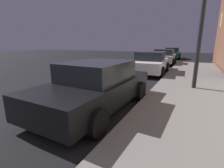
{
  "coord_description": "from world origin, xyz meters",
  "views": [
    {
      "loc": [
        5.41,
        -0.1,
        1.96
      ],
      "look_at": [
        4.04,
        2.66,
        1.19
      ],
      "focal_mm": 26.24,
      "sensor_mm": 36.0,
      "label": 1
    }
  ],
  "objects_px": {
    "car_black": "(96,86)",
    "car_white": "(150,63)",
    "car_green": "(172,53)",
    "car_silver": "(164,57)"
  },
  "relations": [
    {
      "from": "car_black",
      "to": "car_white",
      "type": "relative_size",
      "value": 1.05
    },
    {
      "from": "car_black",
      "to": "car_white",
      "type": "bearing_deg",
      "value": 90.02
    },
    {
      "from": "car_green",
      "to": "car_silver",
      "type": "bearing_deg",
      "value": -90.01
    },
    {
      "from": "car_silver",
      "to": "car_green",
      "type": "distance_m",
      "value": 6.52
    },
    {
      "from": "car_white",
      "to": "car_green",
      "type": "bearing_deg",
      "value": 89.99
    },
    {
      "from": "car_black",
      "to": "car_green",
      "type": "height_order",
      "value": "same"
    },
    {
      "from": "car_silver",
      "to": "car_black",
      "type": "bearing_deg",
      "value": -90.0
    },
    {
      "from": "car_silver",
      "to": "car_green",
      "type": "height_order",
      "value": "same"
    },
    {
      "from": "car_white",
      "to": "car_silver",
      "type": "distance_m",
      "value": 5.58
    },
    {
      "from": "car_silver",
      "to": "car_green",
      "type": "bearing_deg",
      "value": 89.99
    }
  ]
}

